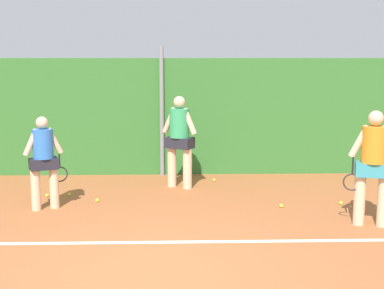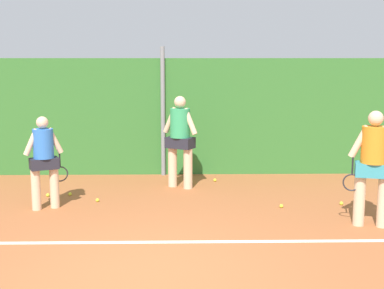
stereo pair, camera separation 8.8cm
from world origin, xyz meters
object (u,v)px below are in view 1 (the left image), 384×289
object	(u,v)px
player_backcourt_far	(179,137)
tennis_ball_6	(97,200)
tennis_ball_8	(341,203)
player_midcourt	(44,158)
tennis_ball_5	(47,195)
player_foreground_near	(373,162)
tennis_ball_9	(214,180)
tennis_ball_1	(281,206)
tennis_ball_4	(69,194)

from	to	relation	value
player_backcourt_far	tennis_ball_6	distance (m)	2.17
tennis_ball_8	player_midcourt	bearing A→B (deg)	-178.72
tennis_ball_5	tennis_ball_8	xyz separation A→B (m)	(5.54, -0.69, 0.00)
player_foreground_near	tennis_ball_9	bearing A→B (deg)	-38.31
player_midcourt	tennis_ball_6	world-z (taller)	player_midcourt
player_backcourt_far	tennis_ball_5	xyz separation A→B (m)	(-2.58, -0.71, -1.04)
tennis_ball_1	tennis_ball_8	bearing A→B (deg)	7.88
tennis_ball_5	tennis_ball_8	world-z (taller)	same
tennis_ball_4	tennis_ball_6	bearing A→B (deg)	-37.22
tennis_ball_5	player_backcourt_far	bearing A→B (deg)	15.40
player_foreground_near	tennis_ball_6	size ratio (longest dim) A/B	28.17
player_foreground_near	tennis_ball_1	world-z (taller)	player_foreground_near
player_midcourt	tennis_ball_8	bearing A→B (deg)	-23.93
tennis_ball_4	tennis_ball_1	bearing A→B (deg)	-13.09
tennis_ball_9	player_backcourt_far	bearing A→B (deg)	-146.30
tennis_ball_1	tennis_ball_8	xyz separation A→B (m)	(1.14, 0.16, 0.00)
tennis_ball_4	player_midcourt	bearing A→B (deg)	-104.92
player_midcourt	tennis_ball_8	world-z (taller)	player_midcourt
player_backcourt_far	tennis_ball_1	size ratio (longest dim) A/B	28.83
player_midcourt	tennis_ball_5	distance (m)	1.22
tennis_ball_1	tennis_ball_6	size ratio (longest dim) A/B	1.00
tennis_ball_6	tennis_ball_9	xyz separation A→B (m)	(2.31, 1.60, 0.00)
player_foreground_near	tennis_ball_1	xyz separation A→B (m)	(-1.23, 1.06, -1.01)
player_foreground_near	tennis_ball_6	bearing A→B (deg)	-2.94
player_backcourt_far	tennis_ball_9	xyz separation A→B (m)	(0.76, 0.50, -1.04)
player_midcourt	tennis_ball_4	xyz separation A→B (m)	(0.24, 0.89, -0.90)
tennis_ball_1	player_backcourt_far	bearing A→B (deg)	139.47
player_midcourt	tennis_ball_4	distance (m)	1.29
tennis_ball_1	tennis_ball_5	world-z (taller)	same
player_midcourt	tennis_ball_6	xyz separation A→B (m)	(0.85, 0.43, -0.90)
player_midcourt	tennis_ball_5	size ratio (longest dim) A/B	25.17
tennis_ball_4	tennis_ball_8	world-z (taller)	same
tennis_ball_4	tennis_ball_9	world-z (taller)	same
player_backcourt_far	tennis_ball_6	xyz separation A→B (m)	(-1.55, -1.10, -1.04)
tennis_ball_6	tennis_ball_8	distance (m)	4.53
player_midcourt	tennis_ball_1	bearing A→B (deg)	-25.72
player_foreground_near	tennis_ball_4	distance (m)	5.67
player_foreground_near	player_midcourt	xyz separation A→B (m)	(-5.45, 1.10, -0.11)
player_midcourt	player_backcourt_far	bearing A→B (deg)	7.21
player_backcourt_far	tennis_ball_9	bearing A→B (deg)	-116.11
tennis_ball_6	player_midcourt	bearing A→B (deg)	-153.20
player_foreground_near	tennis_ball_6	world-z (taller)	player_foreground_near
tennis_ball_9	tennis_ball_1	bearing A→B (deg)	-62.61
tennis_ball_8	player_backcourt_far	bearing A→B (deg)	154.63
tennis_ball_4	tennis_ball_8	xyz separation A→B (m)	(5.13, -0.77, 0.00)
player_foreground_near	tennis_ball_5	size ratio (longest dim) A/B	28.17
tennis_ball_1	tennis_ball_6	world-z (taller)	same
player_backcourt_far	tennis_ball_4	size ratio (longest dim) A/B	28.83
tennis_ball_1	tennis_ball_4	xyz separation A→B (m)	(-3.99, 0.93, 0.00)
tennis_ball_8	tennis_ball_6	bearing A→B (deg)	176.10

